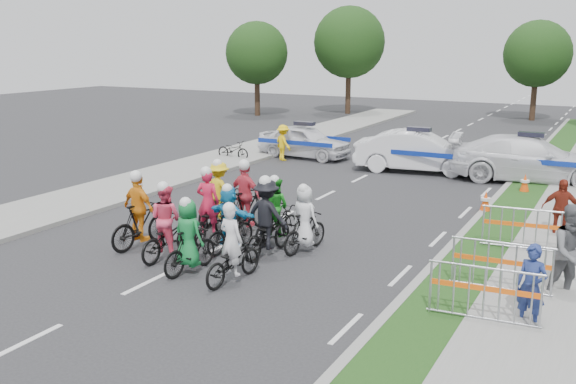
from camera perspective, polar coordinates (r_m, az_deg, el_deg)
The scene contains 32 objects.
ground at distance 14.00m, azimuth -12.55°, elevation -7.96°, with size 90.00×90.00×0.00m, color #28282B.
curb_right at distance 15.99m, azimuth 13.98°, elevation -5.10°, with size 0.20×60.00×0.12m, color gray.
grass_strip at distance 15.85m, azimuth 16.43°, elevation -5.44°, with size 1.20×60.00×0.11m, color #193F14.
sidewalk_right at distance 15.62m, azimuth 22.92°, elevation -6.20°, with size 2.40×60.00×0.13m, color gray.
sidewalk_left at distance 21.75m, azimuth -17.04°, elevation -0.40°, with size 3.00×60.00×0.13m, color gray.
rider_0 at distance 13.62m, azimuth -4.97°, elevation -5.65°, with size 0.79×1.79×1.77m.
rider_1 at distance 14.24m, azimuth -8.78°, elevation -4.51°, with size 0.77×1.69×1.74m.
rider_2 at distance 15.26m, azimuth -10.70°, elevation -3.32°, with size 0.80×1.85×1.87m.
rider_3 at distance 16.18m, azimuth -13.01°, elevation -2.27°, with size 1.03×1.92×1.96m.
rider_4 at distance 15.20m, azimuth -1.87°, elevation -2.91°, with size 1.11×1.95×1.96m.
rider_5 at distance 15.50m, azimuth -5.21°, elevation -2.75°, with size 1.41×1.68×1.71m.
rider_6 at distance 16.54m, azimuth -7.02°, elevation -2.09°, with size 1.02×1.99×1.94m.
rider_7 at distance 15.49m, azimuth 1.49°, elevation -2.94°, with size 0.79×1.68×1.70m.
rider_8 at distance 16.29m, azimuth -1.07°, elevation -2.18°, with size 0.84×1.77×1.74m.
rider_9 at distance 17.04m, azimuth -3.73°, elevation -1.12°, with size 1.06×1.96×1.99m.
rider_10 at distance 17.92m, azimuth -6.08°, elevation -0.59°, with size 1.09×1.88×1.86m.
police_car_0 at distance 28.13m, azimuth 1.47°, elevation 4.52°, with size 1.67×4.16×1.42m, color white.
police_car_1 at distance 25.48m, azimuth 11.49°, elevation 3.54°, with size 1.69×4.83×1.59m, color white.
police_car_2 at distance 24.86m, azimuth 20.66°, elevation 2.76°, with size 2.30×5.65×1.64m, color white.
spectator_0 at distance 12.21m, azimuth 20.80°, elevation -7.86°, with size 0.56×0.37×1.55m, color navy.
spectator_1 at distance 13.76m, azimuth 23.96°, elevation -4.93°, with size 0.94×0.73×1.93m, color #5D5E62.
spectator_2 at distance 17.90m, azimuth 23.06°, elevation -1.39°, with size 0.92×0.38×1.58m, color maroon.
marshal_hiviz at distance 27.40m, azimuth -0.43°, elevation 4.41°, with size 0.99×0.57×1.53m, color yellow.
barrier_0 at distance 12.07m, azimuth 17.02°, elevation -8.88°, with size 2.00×0.50×1.12m, color #A5A8AD, non-canonical shape.
barrier_1 at distance 13.58m, azimuth 18.41°, elevation -6.49°, with size 2.00×0.50×1.12m, color #A5A8AD, non-canonical shape.
barrier_2 at distance 16.36m, azimuth 20.25°, elevation -3.28°, with size 2.00×0.50×1.12m, color #A5A8AD, non-canonical shape.
cone_0 at distance 19.79m, azimuth 17.14°, elevation -0.92°, with size 0.40×0.40×0.70m.
cone_1 at distance 22.74m, azimuth 20.30°, elevation 0.64°, with size 0.40×0.40×0.70m.
parked_bike at distance 27.82m, azimuth -4.90°, elevation 3.75°, with size 0.54×1.54×0.81m, color black.
tree_0 at distance 44.07m, azimuth -2.79°, elevation 12.23°, with size 4.20×4.20×6.30m.
tree_3 at distance 45.37m, azimuth 5.46°, elevation 13.10°, with size 4.90×4.90×7.35m.
tree_4 at distance 44.16m, azimuth 21.29°, elevation 11.36°, with size 4.20×4.20×6.30m.
Camera 1 is at (8.67, -9.78, 5.00)m, focal length 40.00 mm.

